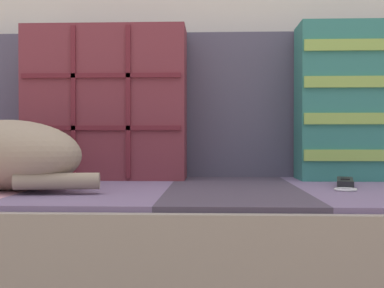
{
  "coord_description": "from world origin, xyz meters",
  "views": [
    {
      "loc": [
        0.1,
        -0.99,
        0.51
      ],
      "look_at": [
        0.06,
        0.08,
        0.5
      ],
      "focal_mm": 45.0,
      "sensor_mm": 36.0,
      "label": 1
    }
  ],
  "objects_px": {
    "throw_pillow_striped": "(368,102)",
    "game_remote_far": "(345,183)",
    "throw_pillow_quilted": "(106,104)",
    "couch": "(170,269)"
  },
  "relations": [
    {
      "from": "couch",
      "to": "game_remote_far",
      "type": "height_order",
      "value": "game_remote_far"
    },
    {
      "from": "couch",
      "to": "game_remote_far",
      "type": "distance_m",
      "value": 0.46
    },
    {
      "from": "throw_pillow_quilted",
      "to": "throw_pillow_striped",
      "type": "bearing_deg",
      "value": -0.04
    },
    {
      "from": "throw_pillow_striped",
      "to": "game_remote_far",
      "type": "height_order",
      "value": "throw_pillow_striped"
    },
    {
      "from": "throw_pillow_quilted",
      "to": "throw_pillow_striped",
      "type": "height_order",
      "value": "throw_pillow_striped"
    },
    {
      "from": "couch",
      "to": "throw_pillow_striped",
      "type": "relative_size",
      "value": 4.49
    },
    {
      "from": "throw_pillow_quilted",
      "to": "throw_pillow_striped",
      "type": "distance_m",
      "value": 0.72
    },
    {
      "from": "throw_pillow_striped",
      "to": "game_remote_far",
      "type": "xyz_separation_m",
      "value": [
        -0.11,
        -0.2,
        -0.2
      ]
    },
    {
      "from": "throw_pillow_quilted",
      "to": "game_remote_far",
      "type": "distance_m",
      "value": 0.66
    },
    {
      "from": "throw_pillow_quilted",
      "to": "game_remote_far",
      "type": "bearing_deg",
      "value": -18.05
    }
  ]
}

